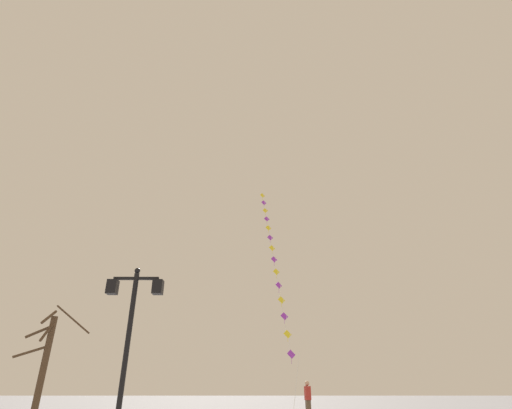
% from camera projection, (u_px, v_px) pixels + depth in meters
% --- Properties ---
extents(twin_lantern_lamp_post, '(1.57, 0.28, 4.52)m').
position_uv_depth(twin_lantern_lamp_post, '(131.00, 316.00, 10.63)').
color(twin_lantern_lamp_post, black).
rests_on(twin_lantern_lamp_post, ground_plane).
extents(kite_train, '(1.82, 12.47, 18.80)m').
position_uv_depth(kite_train, '(274.00, 260.00, 29.28)').
color(kite_train, brown).
rests_on(kite_train, ground_plane).
extents(kite_flyer, '(0.29, 0.62, 1.71)m').
position_uv_depth(kite_flyer, '(308.00, 399.00, 18.41)').
color(kite_flyer, brown).
rests_on(kite_flyer, ground_plane).
extents(bare_tree, '(2.06, 1.36, 4.11)m').
position_uv_depth(bare_tree, '(43.00, 365.00, 13.12)').
color(bare_tree, '#4C3826').
rests_on(bare_tree, ground_plane).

